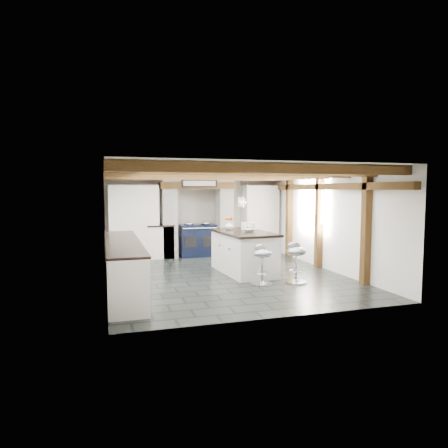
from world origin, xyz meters
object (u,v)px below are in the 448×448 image
object	(u,v)px
bar_stool_near	(296,258)
bar_stool_far	(262,260)
kitchen_island	(243,252)
range_cooker	(197,240)

from	to	relation	value
bar_stool_near	bar_stool_far	distance (m)	0.72
kitchen_island	bar_stool_far	bearing A→B (deg)	-95.42
range_cooker	kitchen_island	world-z (taller)	kitchen_island
range_cooker	kitchen_island	size ratio (longest dim) A/B	0.51
bar_stool_near	bar_stool_far	xyz separation A→B (m)	(-0.72, 0.06, -0.01)
bar_stool_near	range_cooker	bearing A→B (deg)	109.92
bar_stool_near	bar_stool_far	bearing A→B (deg)	178.00
kitchen_island	bar_stool_far	world-z (taller)	kitchen_island
kitchen_island	bar_stool_near	world-z (taller)	kitchen_island
kitchen_island	bar_stool_near	bearing A→B (deg)	-64.72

